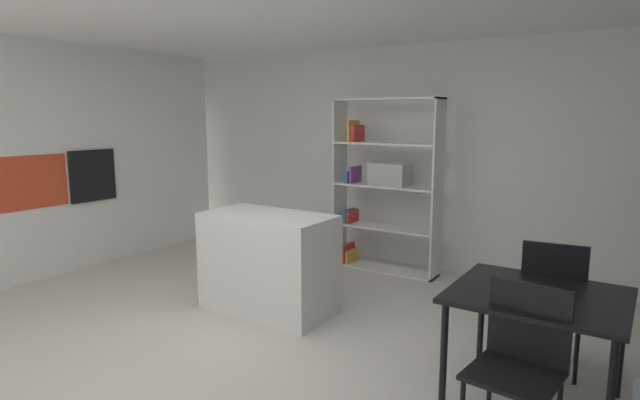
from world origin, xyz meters
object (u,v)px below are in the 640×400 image
(kitchen_island, at_px, (269,263))
(dining_chair_near, at_px, (521,353))
(open_bookshelf, at_px, (382,184))
(dining_chair_far, at_px, (553,296))
(built_in_oven, at_px, (93,175))
(dining_table, at_px, (538,305))

(kitchen_island, height_order, dining_chair_near, kitchen_island)
(open_bookshelf, bearing_deg, dining_chair_near, -50.20)
(kitchen_island, distance_m, dining_chair_near, 2.55)
(dining_chair_far, xyz_separation_m, dining_chair_near, (0.00, -0.95, -0.04))
(dining_chair_far, relative_size, dining_chair_near, 1.07)
(built_in_oven, relative_size, dining_chair_far, 0.63)
(dining_table, relative_size, dining_chair_near, 1.12)
(open_bookshelf, height_order, dining_chair_far, open_bookshelf)
(built_in_oven, relative_size, kitchen_island, 0.51)
(open_bookshelf, xyz_separation_m, dining_chair_near, (2.14, -2.57, -0.50))
(open_bookshelf, bearing_deg, kitchen_island, -98.82)
(kitchen_island, distance_m, open_bookshelf, 1.88)
(kitchen_island, relative_size, dining_chair_near, 1.34)
(kitchen_island, height_order, dining_chair_far, dining_chair_far)
(dining_chair_far, height_order, dining_chair_near, dining_chair_far)
(open_bookshelf, distance_m, dining_chair_far, 2.73)
(dining_chair_far, distance_m, dining_chair_near, 0.95)
(dining_chair_far, bearing_deg, dining_chair_near, 83.56)
(kitchen_island, xyz_separation_m, dining_chair_far, (2.42, 0.15, 0.11))
(dining_chair_near, bearing_deg, kitchen_island, 168.14)
(kitchen_island, relative_size, dining_table, 1.19)
(built_in_oven, height_order, dining_table, built_in_oven)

